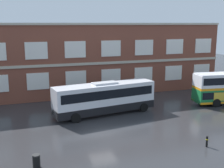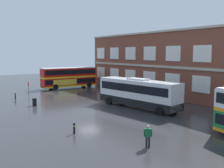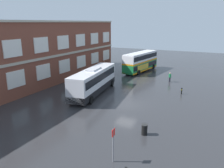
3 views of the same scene
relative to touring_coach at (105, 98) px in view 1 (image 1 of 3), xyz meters
The scene contains 5 objects.
ground_plane 4.87m from the touring_coach, 117.69° to the right, with size 120.00×120.00×0.00m, color #2B2B2D.
brick_terminal_building 12.53m from the touring_coach, 97.88° to the left, with size 46.22×8.19×10.47m.
touring_coach is the anchor object (origin of this frame).
station_litter_bin 13.78m from the touring_coach, 129.05° to the right, with size 0.60×0.60×1.03m.
safety_bollard_west 12.91m from the touring_coach, 64.69° to the right, with size 0.19×0.19×0.95m.
Camera 1 is at (-7.68, -25.00, 10.40)m, focal length 46.54 mm.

